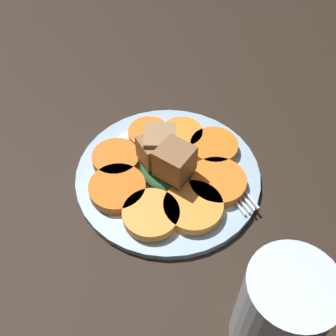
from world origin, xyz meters
The scene contains 13 objects.
table_slab centered at (0.00, 0.00, 1.00)cm, with size 120.00×120.00×2.00cm, color black.
plate centered at (0.00, 0.00, 2.52)cm, with size 25.15×25.15×1.05cm.
carrot_slice_0 centered at (5.55, 5.00, 3.78)cm, with size 6.55×6.55×1.35cm, color orange.
carrot_slice_1 centered at (0.88, 7.27, 3.78)cm, with size 7.46×7.46×1.35cm, color orange.
carrot_slice_2 centered at (-4.93, 5.65, 3.78)cm, with size 7.20×7.20×1.35cm, color #F99438.
carrot_slice_3 centered at (-6.82, 0.61, 3.78)cm, with size 7.59×7.59×1.35cm, color orange.
carrot_slice_4 centered at (-5.27, -4.36, 3.78)cm, with size 7.62×7.62×1.35cm, color orange.
carrot_slice_5 centered at (-0.40, -7.70, 3.78)cm, with size 6.75×6.75×1.35cm, color orange.
carrot_slice_6 centered at (4.50, -5.27, 3.78)cm, with size 6.00×6.00×1.35cm, color orange.
carrot_slice_7 centered at (7.10, -1.24, 3.78)cm, with size 5.98×5.98×1.35cm, color orange.
center_pile centered at (0.32, 0.32, 5.91)cm, with size 9.09×7.30×6.08cm.
fork centered at (-2.22, -6.11, 3.30)cm, with size 19.09×3.13×0.40cm.
water_glass centered at (-23.53, 2.40, 8.39)cm, with size 8.34×8.34×12.78cm.
Camera 1 is at (-30.13, 19.24, 47.85)cm, focal length 45.00 mm.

